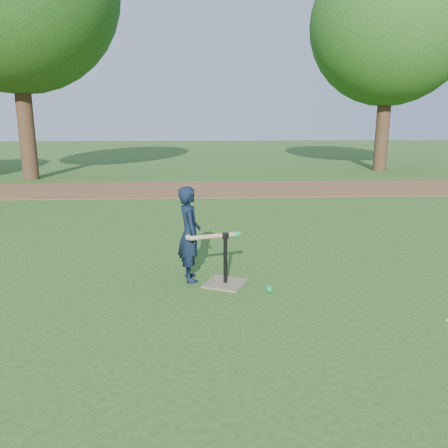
{
  "coord_description": "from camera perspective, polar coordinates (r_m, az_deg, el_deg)",
  "views": [
    {
      "loc": [
        -0.43,
        -4.63,
        1.84
      ],
      "look_at": [
        -0.16,
        0.45,
        0.65
      ],
      "focal_mm": 35.0,
      "sensor_mm": 36.0,
      "label": 1
    }
  ],
  "objects": [
    {
      "name": "swing_action",
      "position": [
        4.94,
        -0.96,
        -1.56
      ],
      "size": [
        0.63,
        0.23,
        0.08
      ],
      "color": "tan",
      "rests_on": "ground"
    },
    {
      "name": "ground",
      "position": [
        5.0,
        2.14,
        -8.42
      ],
      "size": [
        80.0,
        80.0,
        0.0
      ],
      "primitive_type": "plane",
      "color": "#285116",
      "rests_on": "ground"
    },
    {
      "name": "batting_tee",
      "position": [
        5.09,
        0.18,
        -6.7
      ],
      "size": [
        0.57,
        0.57,
        0.61
      ],
      "color": "#7B6D4E",
      "rests_on": "ground"
    },
    {
      "name": "child",
      "position": [
        5.12,
        -4.53,
        -1.31
      ],
      "size": [
        0.34,
        0.45,
        1.13
      ],
      "primitive_type": "imported",
      "rotation": [
        0.0,
        0.0,
        1.76
      ],
      "color": "black",
      "rests_on": "ground"
    },
    {
      "name": "dirt_strip",
      "position": [
        12.28,
        -1.01,
        4.6
      ],
      "size": [
        24.0,
        3.0,
        0.01
      ],
      "primitive_type": "cube",
      "color": "brown",
      "rests_on": "ground"
    },
    {
      "name": "tree_right",
      "position": [
        18.35,
        20.97,
        23.22
      ],
      "size": [
        5.8,
        5.8,
        8.21
      ],
      "color": "#382316",
      "rests_on": "ground"
    },
    {
      "name": "wiffle_ball_ground",
      "position": [
        4.91,
        5.95,
        -8.43
      ],
      "size": [
        0.08,
        0.08,
        0.08
      ],
      "primitive_type": "sphere",
      "color": "#0D973C",
      "rests_on": "ground"
    }
  ]
}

